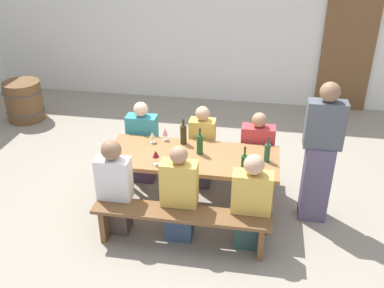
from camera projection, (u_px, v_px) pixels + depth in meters
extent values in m
plane|color=gray|center=(192.00, 207.00, 5.40)|extent=(24.00, 24.00, 0.00)
cube|color=silver|center=(226.00, 16.00, 7.87)|extent=(14.00, 0.20, 3.20)
cube|color=brown|center=(347.00, 54.00, 7.68)|extent=(0.90, 0.06, 2.10)
cube|color=olive|center=(192.00, 157.00, 5.06)|extent=(2.02, 0.80, 0.05)
cylinder|color=olive|center=(109.00, 192.00, 5.08)|extent=(0.07, 0.07, 0.70)
cylinder|color=olive|center=(269.00, 208.00, 4.80)|extent=(0.07, 0.07, 0.70)
cylinder|color=olive|center=(127.00, 163.00, 5.67)|extent=(0.07, 0.07, 0.70)
cylinder|color=olive|center=(270.00, 176.00, 5.40)|extent=(0.07, 0.07, 0.70)
cube|color=brown|center=(181.00, 213.00, 4.59)|extent=(1.92, 0.30, 0.04)
cube|color=brown|center=(106.00, 222.00, 4.82)|extent=(0.06, 0.24, 0.41)
cube|color=brown|center=(261.00, 239.00, 4.57)|extent=(0.06, 0.24, 0.41)
cube|color=brown|center=(201.00, 151.00, 5.81)|extent=(1.92, 0.30, 0.04)
cube|color=brown|center=(140.00, 160.00, 6.04)|extent=(0.06, 0.24, 0.41)
cube|color=brown|center=(264.00, 171.00, 5.79)|extent=(0.06, 0.24, 0.41)
cylinder|color=#234C2D|center=(267.00, 153.00, 4.88)|extent=(0.07, 0.07, 0.21)
cylinder|color=#234C2D|center=(268.00, 142.00, 4.82)|extent=(0.02, 0.02, 0.08)
cylinder|color=black|center=(269.00, 138.00, 4.79)|extent=(0.03, 0.03, 0.01)
cylinder|color=#194723|center=(244.00, 165.00, 4.64)|extent=(0.07, 0.07, 0.22)
cylinder|color=#194723|center=(245.00, 152.00, 4.56)|extent=(0.02, 0.02, 0.09)
cylinder|color=black|center=(245.00, 148.00, 4.54)|extent=(0.03, 0.03, 0.01)
cylinder|color=#194723|center=(200.00, 145.00, 5.03)|extent=(0.07, 0.07, 0.24)
cylinder|color=#194723|center=(200.00, 133.00, 4.96)|extent=(0.03, 0.03, 0.08)
cylinder|color=black|center=(200.00, 129.00, 4.94)|extent=(0.03, 0.03, 0.01)
cylinder|color=#332814|center=(183.00, 135.00, 5.26)|extent=(0.08, 0.08, 0.24)
cylinder|color=#332814|center=(183.00, 123.00, 5.19)|extent=(0.03, 0.03, 0.07)
cylinder|color=black|center=(183.00, 120.00, 5.17)|extent=(0.03, 0.03, 0.01)
cylinder|color=silver|center=(165.00, 140.00, 5.39)|extent=(0.06, 0.06, 0.01)
cylinder|color=silver|center=(165.00, 137.00, 5.38)|extent=(0.01, 0.01, 0.06)
cone|color=#D18C93|center=(165.00, 132.00, 5.34)|extent=(0.07, 0.07, 0.10)
cylinder|color=silver|center=(153.00, 142.00, 5.33)|extent=(0.06, 0.06, 0.01)
cylinder|color=silver|center=(153.00, 140.00, 5.32)|extent=(0.01, 0.01, 0.06)
cone|color=beige|center=(152.00, 135.00, 5.28)|extent=(0.08, 0.08, 0.08)
cylinder|color=silver|center=(156.00, 164.00, 4.87)|extent=(0.06, 0.06, 0.01)
cylinder|color=silver|center=(156.00, 160.00, 4.85)|extent=(0.01, 0.01, 0.09)
cone|color=maroon|center=(156.00, 154.00, 4.81)|extent=(0.08, 0.08, 0.08)
cylinder|color=silver|center=(117.00, 153.00, 5.09)|extent=(0.06, 0.06, 0.01)
cylinder|color=silver|center=(116.00, 150.00, 5.07)|extent=(0.01, 0.01, 0.07)
cone|color=#D18C93|center=(116.00, 144.00, 5.03)|extent=(0.08, 0.08, 0.09)
cube|color=#493C34|center=(117.00, 213.00, 4.93)|extent=(0.28, 0.24, 0.45)
cube|color=silver|center=(114.00, 178.00, 4.71)|extent=(0.37, 0.20, 0.49)
sphere|color=#846047|center=(111.00, 150.00, 4.55)|extent=(0.22, 0.22, 0.22)
cube|color=#324562|center=(180.00, 220.00, 4.82)|extent=(0.29, 0.24, 0.45)
cube|color=gold|center=(179.00, 184.00, 4.60)|extent=(0.39, 0.20, 0.51)
sphere|color=#A87A5B|center=(179.00, 155.00, 4.43)|extent=(0.19, 0.19, 0.19)
cube|color=#2D4946|center=(249.00, 227.00, 4.71)|extent=(0.31, 0.24, 0.45)
cube|color=gold|center=(252.00, 193.00, 4.50)|extent=(0.42, 0.20, 0.46)
sphere|color=tan|center=(254.00, 165.00, 4.34)|extent=(0.21, 0.21, 0.21)
cube|color=#473351|center=(144.00, 165.00, 5.89)|extent=(0.30, 0.24, 0.45)
cube|color=teal|center=(142.00, 133.00, 5.67)|extent=(0.39, 0.20, 0.50)
sphere|color=beige|center=(141.00, 109.00, 5.50)|extent=(0.19, 0.19, 0.19)
cube|color=#424345|center=(202.00, 170.00, 5.77)|extent=(0.25, 0.24, 0.45)
cube|color=gold|center=(202.00, 138.00, 5.55)|extent=(0.33, 0.20, 0.51)
sphere|color=tan|center=(203.00, 113.00, 5.38)|extent=(0.18, 0.18, 0.18)
cube|color=#3B295F|center=(255.00, 174.00, 5.67)|extent=(0.31, 0.24, 0.45)
cube|color=#C6383D|center=(258.00, 143.00, 5.45)|extent=(0.42, 0.20, 0.47)
sphere|color=#A87A5B|center=(259.00, 120.00, 5.30)|extent=(0.18, 0.18, 0.18)
cube|color=#584F6D|center=(316.00, 183.00, 5.03)|extent=(0.31, 0.24, 0.96)
cube|color=#4C515B|center=(325.00, 125.00, 4.67)|extent=(0.42, 0.20, 0.54)
sphere|color=#846047|center=(330.00, 92.00, 4.50)|extent=(0.22, 0.22, 0.22)
cylinder|color=brown|center=(24.00, 101.00, 7.59)|extent=(0.63, 0.63, 0.69)
torus|color=#4C4C51|center=(22.00, 92.00, 7.50)|extent=(0.67, 0.67, 0.02)
torus|color=#4C4C51|center=(26.00, 110.00, 7.67)|extent=(0.67, 0.67, 0.02)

